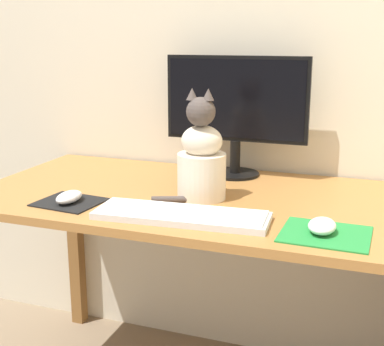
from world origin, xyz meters
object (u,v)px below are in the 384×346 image
monitor (235,108)px  computer_mouse_left (69,197)px  cat (201,159)px  keyboard (181,215)px  computer_mouse_right (322,226)px

monitor → computer_mouse_left: 0.64m
computer_mouse_left → cat: size_ratio=0.31×
computer_mouse_left → cat: (0.35, 0.18, 0.10)m
cat → keyboard: bearing=-88.5°
computer_mouse_right → cat: (-0.38, 0.18, 0.10)m
cat → monitor: bearing=84.3°
monitor → computer_mouse_left: bearing=-127.3°
monitor → computer_mouse_right: monitor is taller
computer_mouse_left → computer_mouse_right: 0.72m
monitor → computer_mouse_right: 0.64m
computer_mouse_left → computer_mouse_right: (0.72, -0.00, 0.00)m
monitor → cat: (-0.02, -0.30, -0.12)m
computer_mouse_right → cat: size_ratio=0.30×
cat → computer_mouse_left: bearing=-154.2°
keyboard → cat: size_ratio=1.45×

